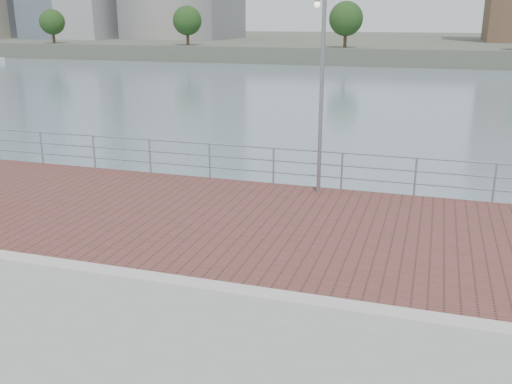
% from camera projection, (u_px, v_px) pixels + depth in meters
% --- Properties ---
extents(water, '(400.00, 400.00, 0.00)m').
position_uv_depth(water, '(225.00, 382.00, 11.11)').
color(water, slate).
rests_on(water, ground).
extents(brick_lane, '(40.00, 6.80, 0.02)m').
position_uv_depth(brick_lane, '(276.00, 224.00, 13.80)').
color(brick_lane, brown).
rests_on(brick_lane, seawall).
extents(curb, '(40.00, 0.40, 0.06)m').
position_uv_depth(curb, '(223.00, 288.00, 10.51)').
color(curb, '#B7B5AD').
rests_on(curb, seawall).
extents(far_shore, '(320.00, 95.00, 2.50)m').
position_uv_depth(far_shore, '(424.00, 44.00, 122.41)').
color(far_shore, '#4C5142').
rests_on(far_shore, ground).
extents(guardrail, '(39.06, 0.06, 1.13)m').
position_uv_depth(guardrail, '(307.00, 164.00, 16.70)').
color(guardrail, '#8C9EA8').
rests_on(guardrail, brick_lane).
extents(street_lamp, '(0.42, 1.21, 5.72)m').
position_uv_depth(street_lamp, '(320.00, 48.00, 14.74)').
color(street_lamp, gray).
rests_on(street_lamp, brick_lane).
extents(shoreline_trees, '(144.09, 5.03, 6.70)m').
position_uv_depth(shoreline_trees, '(462.00, 20.00, 77.72)').
color(shoreline_trees, '#473323').
rests_on(shoreline_trees, far_shore).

